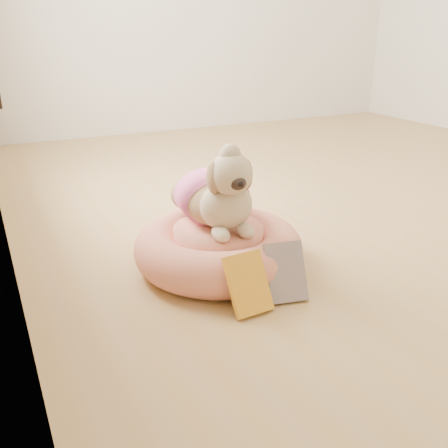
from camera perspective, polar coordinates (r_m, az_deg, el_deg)
name	(u,v)px	position (r m, az deg, el deg)	size (l,w,h in m)	color
floor	(368,189)	(3.12, 16.11, 3.86)	(4.50, 4.50, 0.00)	tan
pet_bed	(218,248)	(1.99, -0.64, -2.74)	(0.67, 0.67, 0.17)	#D67053
dog	(217,181)	(1.93, -0.86, 4.95)	(0.34, 0.49, 0.36)	brown
book_yellow	(248,284)	(1.70, 2.77, -6.81)	(0.14, 0.03, 0.21)	yellow
book_white	(286,272)	(1.78, 7.08, -5.47)	(0.14, 0.02, 0.21)	white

